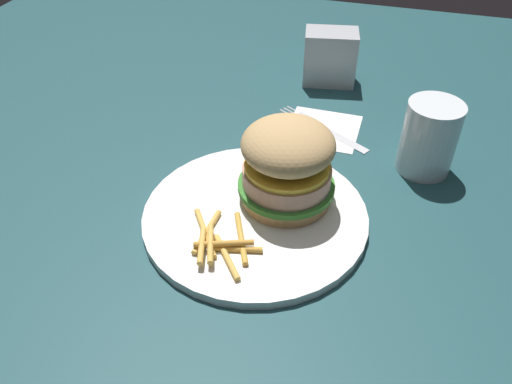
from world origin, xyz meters
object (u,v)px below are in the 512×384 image
Objects in this scene: plate at (256,214)px; napkin_dispenser at (330,57)px; sandwich at (287,164)px; napkin at (323,129)px; fries_pile at (219,242)px; fork at (322,127)px; drink_glass at (428,142)px.

plate is 3.01× the size of napkin_dispenser.
sandwich reaches higher than plate.
sandwich is at bearing 85.94° from napkin.
sandwich is 0.20m from napkin.
sandwich is 1.11× the size of napkin.
sandwich reaches higher than fries_pile.
fork is 1.69× the size of napkin_dispenser.
fork is 0.17m from napkin_dispenser.
plate is 0.23m from fork.
plate is 0.23m from napkin.
plate is at bearing 48.44° from sandwich.
napkin_dispenser reaches higher than fries_pile.
napkin is 1.08× the size of drink_glass.
plate is 0.26m from drink_glass.
sandwich is 1.19× the size of drink_glass.
napkin is 1.18× the size of napkin_dispenser.
napkin_dispenser is at bearing -82.34° from napkin.
fork is 1.53× the size of drink_glass.
fork is at bearing 86.80° from napkin_dispenser.
napkin_dispenser is (0.02, -0.16, 0.04)m from fork.
napkin_dispenser reaches higher than plate.
fries_pile is 0.46m from napkin_dispenser.
napkin_dispenser is (0.01, -0.35, -0.02)m from sandwich.
napkin_dispenser is (-0.02, -0.38, 0.04)m from plate.
fries_pile is 0.30m from fork.
napkin is (-0.01, -0.19, -0.07)m from sandwich.
sandwich is at bearing 38.49° from drink_glass.
sandwich is 0.35m from napkin_dispenser.
napkin is at bearing -102.74° from fries_pile.
plate is at bearing 79.48° from fork.
fork is at bearing -21.36° from drink_glass.
sandwich is at bearing -117.19° from fries_pile.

